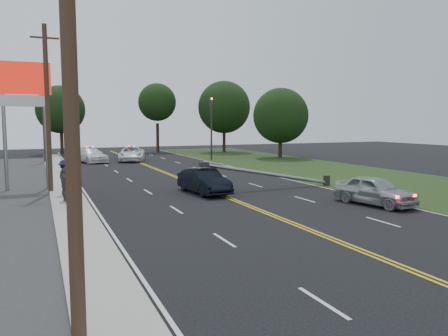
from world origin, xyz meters
name	(u,v)px	position (x,y,z in m)	size (l,w,h in m)	color
ground	(284,220)	(0.00, 0.00, 0.00)	(120.00, 120.00, 0.00)	black
sidewalk	(67,196)	(-8.40, 10.00, 0.06)	(1.80, 70.00, 0.12)	#A8A297
grass_verge	(369,178)	(13.50, 10.00, 0.01)	(12.00, 80.00, 0.01)	#203314
centerline_yellow	(204,188)	(0.00, 10.00, 0.01)	(0.36, 80.00, 0.00)	gold
pylon_sign	(24,94)	(-10.50, 14.00, 6.00)	(3.20, 0.35, 8.00)	gray
traffic_signal	(211,123)	(8.30, 30.00, 4.21)	(0.28, 0.41, 7.05)	#2D2D30
fallen_streetlight	(276,175)	(4.19, 8.00, 0.92)	(9.36, 0.44, 1.91)	#2D2D30
utility_pole_near	(70,76)	(-9.20, -8.00, 5.08)	(1.60, 0.28, 10.00)	#382619
utility_pole_mid	(48,108)	(-9.20, 12.00, 5.08)	(1.60, 0.28, 10.00)	#382619
utility_pole_far	(44,114)	(-9.20, 34.00, 5.08)	(1.60, 0.28, 10.00)	#382619
tree_6	(61,110)	(-6.92, 46.86, 5.96)	(6.45, 6.45, 9.20)	black
tree_7	(157,102)	(5.93, 45.10, 7.08)	(5.36, 5.36, 9.78)	black
tree_8	(224,107)	(14.64, 41.23, 6.38)	(7.41, 7.41, 10.09)	black
tree_9	(281,116)	(16.88, 29.25, 5.04)	(6.58, 6.58, 8.34)	black
crashed_sedan	(204,181)	(-0.72, 8.15, 0.75)	(1.59, 4.57, 1.51)	black
waiting_sedan	(375,190)	(6.16, 1.24, 0.75)	(1.77, 4.41, 1.50)	#9FA3A7
emergency_a	(132,154)	(-0.38, 31.93, 0.79)	(2.62, 5.69, 1.58)	white
emergency_b	(90,155)	(-4.79, 32.04, 0.78)	(2.19, 5.38, 1.56)	white
bystander_a	(74,187)	(-8.28, 6.14, 1.10)	(0.71, 0.47, 1.95)	#26252D
bystander_b	(71,182)	(-8.29, 8.05, 1.11)	(0.96, 0.75, 1.98)	#B8B9BE
bystander_c	(65,177)	(-8.47, 10.16, 1.13)	(1.30, 0.75, 2.02)	#171E3A
bystander_d	(65,184)	(-8.57, 7.88, 1.02)	(1.05, 0.44, 1.79)	#5B4D48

